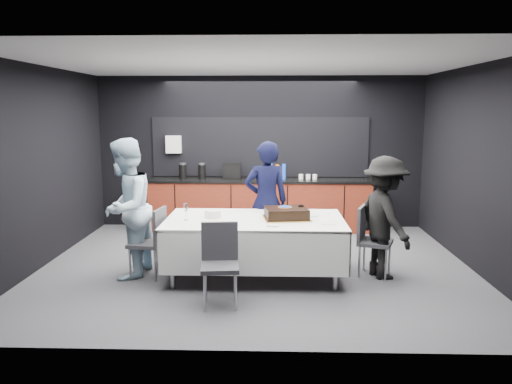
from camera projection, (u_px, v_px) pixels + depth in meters
ground at (256, 266)px, 7.04m from camera, size 6.00×6.00×0.00m
room_shell at (256, 134)px, 6.74m from camera, size 6.04×5.04×2.82m
kitchenette at (259, 200)px, 9.14m from camera, size 4.10×0.64×2.05m
party_table at (255, 229)px, 6.54m from camera, size 2.32×1.32×0.78m
cake_assembly at (287, 213)px, 6.50m from camera, size 0.64×0.55×0.18m
plate_stack at (213, 214)px, 6.58m from camera, size 0.22×0.22×0.10m
loose_plate_near at (222, 223)px, 6.24m from camera, size 0.22×0.22×0.01m
loose_plate_right_a at (312, 215)px, 6.72m from camera, size 0.21×0.21×0.01m
loose_plate_right_b at (328, 223)px, 6.25m from camera, size 0.22×0.22×0.01m
loose_plate_far at (261, 211)px, 6.98m from camera, size 0.21×0.21×0.01m
fork_pile at (273, 226)px, 6.08m from camera, size 0.17×0.13×0.02m
champagne_flute at (186, 208)px, 6.40m from camera, size 0.06×0.06×0.22m
chair_left at (152, 238)px, 6.52m from camera, size 0.47×0.47×0.92m
chair_right at (369, 236)px, 6.62m from camera, size 0.54×0.54×0.92m
chair_near at (220, 258)px, 5.63m from camera, size 0.46×0.46×0.92m
person_center at (266, 201)px, 7.23m from camera, size 0.71×0.54×1.75m
person_left at (126, 208)px, 6.51m from camera, size 0.78×0.96×1.83m
person_right at (385, 218)px, 6.49m from camera, size 0.88×1.17×1.60m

